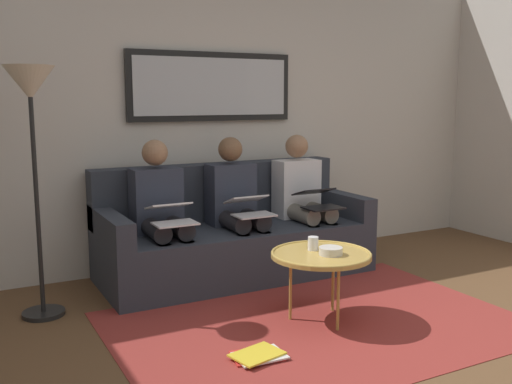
{
  "coord_description": "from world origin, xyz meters",
  "views": [
    {
      "loc": [
        2.03,
        2.13,
        1.46
      ],
      "look_at": [
        0.0,
        -1.7,
        0.75
      ],
      "focal_mm": 40.75,
      "sensor_mm": 36.0,
      "label": 1
    }
  ],
  "objects_px": {
    "person_left": "(302,197)",
    "laptop_silver": "(250,206)",
    "cup": "(313,243)",
    "laptop_white": "(172,213)",
    "standing_lamp": "(31,111)",
    "person_middle": "(236,203)",
    "magazine_stack": "(258,355)",
    "framed_mirror": "(212,87)",
    "laptop_black": "(318,199)",
    "person_right": "(161,210)",
    "bowl": "(331,251)",
    "couch": "(233,237)",
    "coffee_table": "(321,255)"
  },
  "relations": [
    {
      "from": "couch",
      "to": "laptop_white",
      "type": "bearing_deg",
      "value": 26.17
    },
    {
      "from": "bowl",
      "to": "magazine_stack",
      "type": "distance_m",
      "value": 0.85
    },
    {
      "from": "couch",
      "to": "coffee_table",
      "type": "xyz_separation_m",
      "value": [
        -0.06,
        1.22,
        0.13
      ]
    },
    {
      "from": "person_middle",
      "to": "magazine_stack",
      "type": "height_order",
      "value": "person_middle"
    },
    {
      "from": "framed_mirror",
      "to": "magazine_stack",
      "type": "xyz_separation_m",
      "value": [
        0.58,
        1.92,
        -1.53
      ]
    },
    {
      "from": "framed_mirror",
      "to": "laptop_black",
      "type": "xyz_separation_m",
      "value": [
        -0.64,
        0.7,
        -0.92
      ]
    },
    {
      "from": "laptop_black",
      "to": "person_left",
      "type": "bearing_deg",
      "value": -90.0
    },
    {
      "from": "person_middle",
      "to": "person_right",
      "type": "distance_m",
      "value": 0.64
    },
    {
      "from": "framed_mirror",
      "to": "laptop_white",
      "type": "xyz_separation_m",
      "value": [
        0.64,
        0.7,
        -0.92
      ]
    },
    {
      "from": "cup",
      "to": "laptop_black",
      "type": "height_order",
      "value": "laptop_black"
    },
    {
      "from": "framed_mirror",
      "to": "standing_lamp",
      "type": "height_order",
      "value": "framed_mirror"
    },
    {
      "from": "person_left",
      "to": "laptop_silver",
      "type": "height_order",
      "value": "person_left"
    },
    {
      "from": "bowl",
      "to": "laptop_white",
      "type": "xyz_separation_m",
      "value": [
        0.73,
        -0.96,
        0.14
      ]
    },
    {
      "from": "laptop_white",
      "to": "cup",
      "type": "bearing_deg",
      "value": 130.64
    },
    {
      "from": "magazine_stack",
      "to": "person_middle",
      "type": "bearing_deg",
      "value": -111.58
    },
    {
      "from": "bowl",
      "to": "cup",
      "type": "bearing_deg",
      "value": -77.29
    },
    {
      "from": "person_middle",
      "to": "couch",
      "type": "bearing_deg",
      "value": -90.0
    },
    {
      "from": "person_middle",
      "to": "magazine_stack",
      "type": "bearing_deg",
      "value": 68.42
    },
    {
      "from": "cup",
      "to": "laptop_black",
      "type": "distance_m",
      "value": 1.01
    },
    {
      "from": "coffee_table",
      "to": "laptop_white",
      "type": "xyz_separation_m",
      "value": [
        0.7,
        -0.9,
        0.18
      ]
    },
    {
      "from": "bowl",
      "to": "laptop_black",
      "type": "distance_m",
      "value": 1.12
    },
    {
      "from": "couch",
      "to": "laptop_silver",
      "type": "xyz_separation_m",
      "value": [
        0.0,
        0.31,
        0.31
      ]
    },
    {
      "from": "framed_mirror",
      "to": "bowl",
      "type": "bearing_deg",
      "value": 93.06
    },
    {
      "from": "bowl",
      "to": "person_middle",
      "type": "bearing_deg",
      "value": -85.79
    },
    {
      "from": "standing_lamp",
      "to": "laptop_silver",
      "type": "bearing_deg",
      "value": 178.37
    },
    {
      "from": "laptop_black",
      "to": "bowl",
      "type": "bearing_deg",
      "value": 60.38
    },
    {
      "from": "framed_mirror",
      "to": "laptop_black",
      "type": "relative_size",
      "value": 4.11
    },
    {
      "from": "coffee_table",
      "to": "bowl",
      "type": "relative_size",
      "value": 4.31
    },
    {
      "from": "couch",
      "to": "coffee_table",
      "type": "distance_m",
      "value": 1.23
    },
    {
      "from": "laptop_silver",
      "to": "framed_mirror",
      "type": "bearing_deg",
      "value": -90.0
    },
    {
      "from": "person_right",
      "to": "person_middle",
      "type": "bearing_deg",
      "value": 180.0
    },
    {
      "from": "coffee_table",
      "to": "person_middle",
      "type": "distance_m",
      "value": 1.16
    },
    {
      "from": "cup",
      "to": "laptop_white",
      "type": "relative_size",
      "value": 0.27
    },
    {
      "from": "coffee_table",
      "to": "magazine_stack",
      "type": "height_order",
      "value": "coffee_table"
    },
    {
      "from": "cup",
      "to": "laptop_black",
      "type": "bearing_deg",
      "value": -125.65
    },
    {
      "from": "framed_mirror",
      "to": "coffee_table",
      "type": "relative_size",
      "value": 2.29
    },
    {
      "from": "standing_lamp",
      "to": "cup",
      "type": "bearing_deg",
      "value": 151.92
    },
    {
      "from": "person_left",
      "to": "laptop_black",
      "type": "distance_m",
      "value": 0.24
    },
    {
      "from": "framed_mirror",
      "to": "person_middle",
      "type": "relative_size",
      "value": 1.32
    },
    {
      "from": "cup",
      "to": "laptop_white",
      "type": "xyz_separation_m",
      "value": [
        0.69,
        -0.81,
        0.12
      ]
    },
    {
      "from": "laptop_black",
      "to": "person_right",
      "type": "xyz_separation_m",
      "value": [
        1.28,
        -0.24,
        -0.02
      ]
    },
    {
      "from": "cup",
      "to": "bowl",
      "type": "xyz_separation_m",
      "value": [
        -0.03,
        0.15,
        -0.02
      ]
    },
    {
      "from": "laptop_white",
      "to": "standing_lamp",
      "type": "height_order",
      "value": "standing_lamp"
    },
    {
      "from": "person_right",
      "to": "laptop_white",
      "type": "bearing_deg",
      "value": 90.0
    },
    {
      "from": "person_middle",
      "to": "magazine_stack",
      "type": "relative_size",
      "value": 3.51
    },
    {
      "from": "bowl",
      "to": "magazine_stack",
      "type": "height_order",
      "value": "bowl"
    },
    {
      "from": "bowl",
      "to": "laptop_silver",
      "type": "bearing_deg",
      "value": -84.73
    },
    {
      "from": "standing_lamp",
      "to": "couch",
      "type": "bearing_deg",
      "value": -170.2
    },
    {
      "from": "coffee_table",
      "to": "magazine_stack",
      "type": "distance_m",
      "value": 0.83
    },
    {
      "from": "standing_lamp",
      "to": "magazine_stack",
      "type": "bearing_deg",
      "value": 127.49
    }
  ]
}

